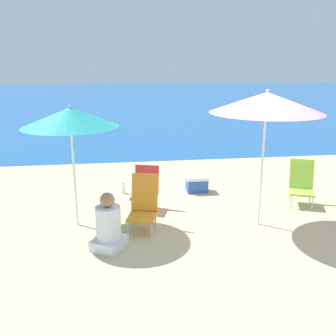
{
  "coord_description": "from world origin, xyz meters",
  "views": [
    {
      "loc": [
        -2.13,
        -5.52,
        2.66
      ],
      "look_at": [
        -1.31,
        0.32,
        1.0
      ],
      "focal_mm": 40.0,
      "sensor_mm": 36.0,
      "label": 1
    }
  ],
  "objects_px": {
    "beach_umbrella_pink": "(267,103)",
    "water_bottle": "(124,189)",
    "beach_umbrella_teal": "(70,117)",
    "person_seated_near": "(109,227)",
    "cooler_box": "(197,184)",
    "beach_chair_lime": "(301,182)",
    "beach_chair_red": "(146,187)",
    "beach_chair_orange": "(144,203)"
  },
  "relations": [
    {
      "from": "beach_umbrella_pink",
      "to": "water_bottle",
      "type": "distance_m",
      "value": 3.54
    },
    {
      "from": "beach_umbrella_teal",
      "to": "person_seated_near",
      "type": "distance_m",
      "value": 1.83
    },
    {
      "from": "cooler_box",
      "to": "beach_umbrella_pink",
      "type": "bearing_deg",
      "value": -69.22
    },
    {
      "from": "beach_umbrella_pink",
      "to": "beach_chair_lime",
      "type": "bearing_deg",
      "value": 35.6
    },
    {
      "from": "beach_chair_lime",
      "to": "cooler_box",
      "type": "xyz_separation_m",
      "value": [
        -1.86,
        0.96,
        -0.25
      ]
    },
    {
      "from": "beach_umbrella_teal",
      "to": "beach_umbrella_pink",
      "type": "bearing_deg",
      "value": -7.73
    },
    {
      "from": "beach_umbrella_pink",
      "to": "person_seated_near",
      "type": "xyz_separation_m",
      "value": [
        -2.51,
        -0.52,
        -1.71
      ]
    },
    {
      "from": "beach_chair_red",
      "to": "beach_chair_lime",
      "type": "height_order",
      "value": "beach_chair_lime"
    },
    {
      "from": "beach_umbrella_teal",
      "to": "cooler_box",
      "type": "relative_size",
      "value": 4.52
    },
    {
      "from": "beach_chair_red",
      "to": "cooler_box",
      "type": "bearing_deg",
      "value": 52.72
    },
    {
      "from": "beach_umbrella_teal",
      "to": "cooler_box",
      "type": "bearing_deg",
      "value": 30.25
    },
    {
      "from": "beach_chair_orange",
      "to": "cooler_box",
      "type": "distance_m",
      "value": 2.1
    },
    {
      "from": "beach_umbrella_pink",
      "to": "cooler_box",
      "type": "xyz_separation_m",
      "value": [
        -0.68,
        1.8,
        -1.89
      ]
    },
    {
      "from": "beach_chair_red",
      "to": "beach_chair_lime",
      "type": "distance_m",
      "value": 3.02
    },
    {
      "from": "beach_chair_orange",
      "to": "beach_chair_lime",
      "type": "height_order",
      "value": "beach_chair_orange"
    },
    {
      "from": "beach_chair_orange",
      "to": "person_seated_near",
      "type": "xyz_separation_m",
      "value": [
        -0.57,
        -0.65,
        -0.08
      ]
    },
    {
      "from": "beach_chair_lime",
      "to": "cooler_box",
      "type": "height_order",
      "value": "beach_chair_lime"
    },
    {
      "from": "beach_umbrella_teal",
      "to": "person_seated_near",
      "type": "xyz_separation_m",
      "value": [
        0.55,
        -0.93,
        -1.48
      ]
    },
    {
      "from": "beach_umbrella_teal",
      "to": "person_seated_near",
      "type": "relative_size",
      "value": 2.33
    },
    {
      "from": "beach_chair_red",
      "to": "beach_chair_lime",
      "type": "relative_size",
      "value": 0.95
    },
    {
      "from": "beach_umbrella_pink",
      "to": "beach_chair_red",
      "type": "xyz_separation_m",
      "value": [
        -1.84,
        1.02,
        -1.65
      ]
    },
    {
      "from": "beach_chair_red",
      "to": "cooler_box",
      "type": "height_order",
      "value": "beach_chair_red"
    },
    {
      "from": "water_bottle",
      "to": "beach_umbrella_pink",
      "type": "bearing_deg",
      "value": -40.33
    },
    {
      "from": "person_seated_near",
      "to": "beach_umbrella_pink",
      "type": "bearing_deg",
      "value": 44.18
    },
    {
      "from": "beach_umbrella_pink",
      "to": "beach_chair_red",
      "type": "bearing_deg",
      "value": 151.06
    },
    {
      "from": "beach_umbrella_pink",
      "to": "beach_chair_red",
      "type": "relative_size",
      "value": 2.8
    },
    {
      "from": "beach_chair_orange",
      "to": "beach_chair_red",
      "type": "bearing_deg",
      "value": 98.4
    },
    {
      "from": "beach_umbrella_teal",
      "to": "water_bottle",
      "type": "distance_m",
      "value": 2.43
    },
    {
      "from": "beach_umbrella_pink",
      "to": "beach_umbrella_teal",
      "type": "bearing_deg",
      "value": 172.27
    },
    {
      "from": "person_seated_near",
      "to": "cooler_box",
      "type": "height_order",
      "value": "person_seated_near"
    },
    {
      "from": "beach_umbrella_pink",
      "to": "cooler_box",
      "type": "relative_size",
      "value": 5.04
    },
    {
      "from": "beach_chair_red",
      "to": "beach_umbrella_pink",
      "type": "bearing_deg",
      "value": -10.38
    },
    {
      "from": "cooler_box",
      "to": "beach_chair_red",
      "type": "bearing_deg",
      "value": -145.84
    },
    {
      "from": "beach_umbrella_pink",
      "to": "person_seated_near",
      "type": "height_order",
      "value": "beach_umbrella_pink"
    },
    {
      "from": "beach_chair_red",
      "to": "person_seated_near",
      "type": "relative_size",
      "value": 0.93
    },
    {
      "from": "water_bottle",
      "to": "cooler_box",
      "type": "xyz_separation_m",
      "value": [
        1.56,
        -0.1,
        0.09
      ]
    },
    {
      "from": "beach_umbrella_teal",
      "to": "water_bottle",
      "type": "relative_size",
      "value": 9.21
    },
    {
      "from": "beach_umbrella_teal",
      "to": "cooler_box",
      "type": "height_order",
      "value": "beach_umbrella_teal"
    },
    {
      "from": "beach_umbrella_pink",
      "to": "person_seated_near",
      "type": "relative_size",
      "value": 2.6
    },
    {
      "from": "cooler_box",
      "to": "beach_umbrella_teal",
      "type": "bearing_deg",
      "value": -149.75
    },
    {
      "from": "water_bottle",
      "to": "cooler_box",
      "type": "distance_m",
      "value": 1.56
    },
    {
      "from": "beach_chair_orange",
      "to": "water_bottle",
      "type": "relative_size",
      "value": 4.06
    }
  ]
}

